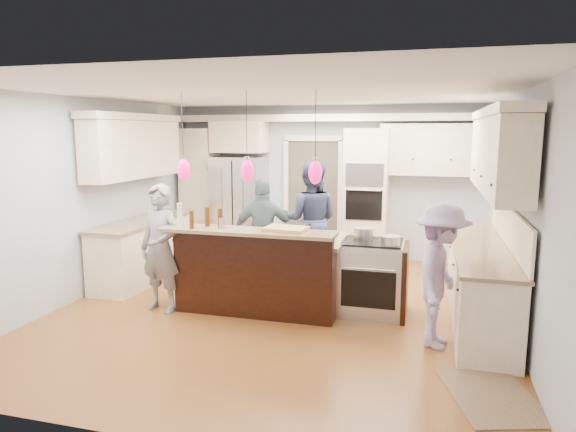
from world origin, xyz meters
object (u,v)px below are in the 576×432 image
at_px(refrigerator, 240,206).
at_px(island_range, 374,278).
at_px(person_far_left, 311,220).
at_px(person_bar_end, 161,248).
at_px(kitchen_island, 264,269).

height_order(refrigerator, island_range, refrigerator).
bearing_deg(person_far_left, person_bar_end, 48.81).
xyz_separation_m(kitchen_island, person_far_left, (0.28, 1.47, 0.41)).
height_order(refrigerator, person_bar_end, refrigerator).
distance_m(person_bar_end, person_far_left, 2.48).
xyz_separation_m(kitchen_island, island_range, (1.41, 0.08, -0.03)).
height_order(kitchen_island, island_range, kitchen_island).
bearing_deg(kitchen_island, island_range, 3.10).
xyz_separation_m(refrigerator, person_far_left, (1.59, -1.10, -0.00)).
bearing_deg(person_bar_end, kitchen_island, 36.59).
height_order(refrigerator, kitchen_island, refrigerator).
bearing_deg(person_far_left, island_range, 124.16).
height_order(kitchen_island, person_bar_end, person_bar_end).
distance_m(kitchen_island, person_far_left, 1.55).
height_order(person_bar_end, person_far_left, person_far_left).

